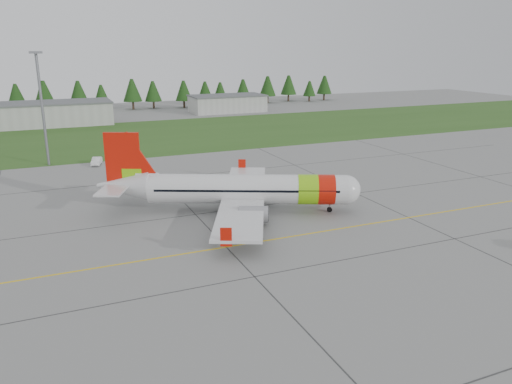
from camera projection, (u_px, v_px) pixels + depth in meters
name	position (u px, v px, depth m)	size (l,w,h in m)	color
ground	(383.00, 252.00, 53.52)	(320.00, 320.00, 0.00)	gray
aircraft	(241.00, 189.00, 65.99)	(33.09, 31.40, 10.60)	silver
service_van	(96.00, 154.00, 92.27)	(1.48, 1.40, 4.24)	silver
grass_strip	(183.00, 133.00, 125.89)	(320.00, 50.00, 0.03)	#30561E
taxi_guideline	(342.00, 228.00, 60.57)	(120.00, 0.25, 0.02)	gold
hangar_west	(51.00, 114.00, 138.48)	(32.00, 14.00, 6.00)	#A8A8A3
hangar_east	(227.00, 104.00, 166.33)	(24.00, 12.00, 5.20)	#A8A8A3
floodlight_mast	(43.00, 111.00, 89.86)	(0.50, 0.50, 20.00)	slate
treeline	(140.00, 94.00, 173.91)	(160.00, 8.00, 10.00)	#1C3F14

